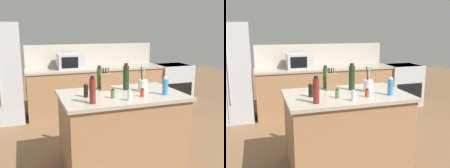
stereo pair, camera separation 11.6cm
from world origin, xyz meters
The scene contains 16 objects.
ground_plane centered at (0.00, 0.00, 0.00)m, with size 14.00×14.00×0.00m, color brown.
back_counter_run centered at (0.30, 2.20, 0.47)m, with size 2.79×0.66×0.94m.
wall_backsplash centered at (0.30, 2.52, 1.17)m, with size 2.75×0.03×0.46m, color #B2A899.
kitchen_island centered at (0.00, 0.00, 0.47)m, with size 1.49×0.96×0.94m.
range_oven centered at (2.11, 2.20, 0.47)m, with size 0.76×0.65×0.92m.
microwave centered at (-0.22, 2.20, 1.09)m, with size 0.51×0.39×0.30m.
knife_block centered at (-0.12, 0.25, 1.05)m, with size 0.15×0.13×0.29m.
utensil_crock centered at (0.30, 0.02, 1.02)m, with size 0.12×0.12×0.32m.
soy_sauce_bottle centered at (-0.45, -0.02, 1.02)m, with size 0.05×0.05×0.17m.
wine_bottle centered at (0.13, 0.17, 1.10)m, with size 0.08×0.08×0.35m.
salt_shaker centered at (-0.03, -0.33, 1.00)m, with size 0.05×0.05×0.12m.
spice_jar_paprika centered at (0.18, -0.21, 0.98)m, with size 0.05×0.05×0.10m.
spice_jar_oregano centered at (-0.17, -0.16, 0.99)m, with size 0.05×0.05×0.11m.
dish_soap_bottle centered at (0.48, -0.22, 1.04)m, with size 0.07×0.07×0.22m.
vinegar_bottle centered at (-0.45, -0.30, 1.08)m, with size 0.07×0.07×0.30m.
olive_oil_bottle centered at (-0.17, 0.38, 1.08)m, with size 0.07×0.07×0.30m.
Camera 1 is at (-1.14, -2.90, 1.73)m, focal length 42.00 mm.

